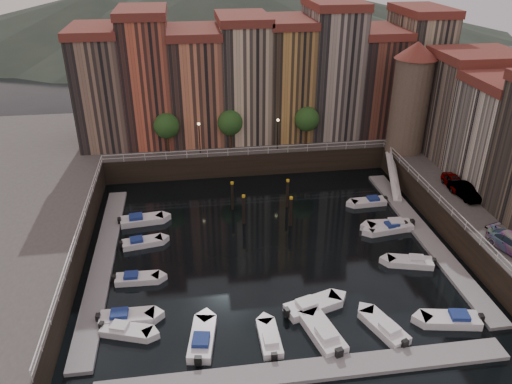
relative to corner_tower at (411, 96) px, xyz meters
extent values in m
plane|color=black|center=(-20.00, -14.50, -10.19)|extent=(200.00, 200.00, 0.00)
cube|color=black|center=(-20.00, 11.50, -8.69)|extent=(80.00, 20.00, 3.00)
cube|color=gray|center=(-36.20, -15.50, -10.02)|extent=(2.00, 28.00, 0.35)
cube|color=gray|center=(-3.80, -15.50, -10.02)|extent=(2.00, 28.00, 0.35)
cube|color=gray|center=(-20.00, -31.50, -10.02)|extent=(30.00, 2.00, 0.35)
cone|color=#2D382D|center=(-50.00, 95.50, -3.19)|extent=(80.00, 80.00, 14.00)
cone|color=#2D382D|center=(-15.00, 95.50, -1.19)|extent=(100.00, 100.00, 18.00)
cone|color=#2D382D|center=(20.00, 95.50, -4.19)|extent=(70.00, 70.00, 12.00)
cube|color=#826653|center=(-38.00, 9.00, -0.19)|extent=(6.00, 10.00, 14.00)
cube|color=brown|center=(-38.00, 9.00, 7.31)|extent=(6.30, 10.30, 1.00)
cube|color=#C2583D|center=(-32.10, 9.00, 0.81)|extent=(5.80, 10.00, 16.00)
cube|color=brown|center=(-32.10, 9.00, 9.31)|extent=(6.10, 10.30, 1.00)
cube|color=#CB7653|center=(-25.95, 9.00, -0.44)|extent=(6.50, 10.00, 13.50)
cube|color=brown|center=(-25.95, 9.00, 6.81)|extent=(6.80, 10.30, 1.00)
cube|color=beige|center=(-19.60, 9.00, 0.31)|extent=(6.20, 10.00, 15.00)
cube|color=brown|center=(-19.60, 9.00, 8.31)|extent=(6.50, 10.30, 1.00)
cube|color=#BC8A45|center=(-13.70, 9.00, 0.06)|extent=(5.60, 10.00, 14.50)
cube|color=brown|center=(-13.70, 9.00, 7.81)|extent=(5.90, 10.30, 1.00)
cube|color=#A49689|center=(-7.70, 9.00, 1.06)|extent=(6.40, 10.00, 16.50)
cube|color=brown|center=(-7.70, 9.00, 9.81)|extent=(6.70, 10.30, 1.00)
cube|color=brown|center=(-1.50, 9.00, -0.69)|extent=(6.00, 10.00, 13.00)
cube|color=brown|center=(-1.50, 9.00, 6.31)|extent=(6.30, 10.30, 1.00)
cube|color=tan|center=(4.45, 9.00, 0.56)|extent=(5.90, 10.00, 15.50)
cube|color=brown|center=(4.45, 9.00, 8.81)|extent=(6.20, 10.30, 1.00)
cube|color=#766859|center=(6.50, -2.50, -1.19)|extent=(9.00, 8.00, 12.00)
cube|color=brown|center=(6.50, -2.50, 5.31)|extent=(9.30, 8.30, 1.00)
cube|color=beige|center=(6.50, -10.50, -1.69)|extent=(9.00, 8.00, 11.00)
cylinder|color=#6B5B4C|center=(0.00, 0.00, -1.19)|extent=(4.60, 4.60, 12.00)
cone|color=brown|center=(0.00, 0.00, 5.61)|extent=(5.20, 5.20, 2.00)
cylinder|color=black|center=(-30.00, 3.70, -5.99)|extent=(0.30, 0.30, 2.40)
sphere|color=#1E4719|center=(-30.00, 3.70, -3.59)|extent=(3.20, 3.20, 3.20)
cylinder|color=black|center=(-22.00, 3.70, -5.99)|extent=(0.30, 0.30, 2.40)
sphere|color=#1E4719|center=(-22.00, 3.70, -3.59)|extent=(3.20, 3.20, 3.20)
cylinder|color=black|center=(-12.00, 3.70, -5.99)|extent=(0.30, 0.30, 2.40)
sphere|color=#1E4719|center=(-12.00, 3.70, -3.59)|extent=(3.20, 3.20, 3.20)
cylinder|color=black|center=(-26.00, 2.70, -5.19)|extent=(0.12, 0.12, 4.00)
sphere|color=#FFD88C|center=(-26.00, 2.70, -3.19)|extent=(0.36, 0.36, 0.36)
cylinder|color=black|center=(-16.00, 2.70, -5.19)|extent=(0.12, 0.12, 4.00)
sphere|color=#FFD88C|center=(-16.00, 2.70, -3.19)|extent=(0.36, 0.36, 0.36)
cube|color=white|center=(-20.00, 1.50, -6.24)|extent=(36.00, 0.08, 0.08)
cube|color=white|center=(-20.00, 1.50, -6.69)|extent=(36.00, 0.06, 0.06)
cube|color=white|center=(-2.00, -15.50, -6.24)|extent=(0.08, 34.00, 0.08)
cube|color=white|center=(-2.00, -15.50, -6.69)|extent=(0.06, 34.00, 0.06)
cube|color=white|center=(-38.00, -15.50, -6.24)|extent=(0.08, 34.00, 0.08)
cube|color=white|center=(-38.00, -15.50, -6.69)|extent=(0.06, 34.00, 0.06)
cube|color=white|center=(-2.90, -4.50, -8.44)|extent=(2.78, 8.26, 2.81)
cube|color=white|center=(-2.90, -4.50, -7.94)|extent=(1.93, 8.32, 3.65)
cylinder|color=black|center=(-22.01, -10.28, -8.69)|extent=(0.32, 0.32, 3.60)
cylinder|color=gold|center=(-22.01, -10.28, -6.84)|extent=(0.36, 0.36, 0.25)
cylinder|color=black|center=(-22.90, -7.02, -8.69)|extent=(0.32, 0.32, 3.60)
cylinder|color=gold|center=(-22.90, -7.02, -6.84)|extent=(0.36, 0.36, 0.25)
cylinder|color=black|center=(-17.12, -11.41, -8.69)|extent=(0.32, 0.32, 3.60)
cylinder|color=gold|center=(-17.12, -11.41, -6.84)|extent=(0.36, 0.36, 0.25)
cylinder|color=black|center=(-16.65, -7.29, -8.69)|extent=(0.32, 0.32, 3.60)
cylinder|color=gold|center=(-16.65, -7.29, -6.84)|extent=(0.36, 0.36, 0.25)
cube|color=silver|center=(-33.15, -25.71, -9.92)|extent=(4.26, 2.74, 0.68)
cube|color=silver|center=(-33.66, -25.53, -9.52)|extent=(1.55, 1.43, 0.45)
cube|color=black|center=(-35.11, -25.03, -9.70)|extent=(0.45, 0.53, 0.63)
cube|color=silver|center=(-33.21, -24.16, -9.90)|extent=(4.36, 1.74, 0.74)
cube|color=navy|center=(-33.81, -24.15, -9.45)|extent=(1.40, 1.20, 0.49)
cube|color=black|center=(-35.48, -24.12, -9.65)|extent=(0.35, 0.50, 0.69)
cube|color=silver|center=(-32.75, -19.00, -9.93)|extent=(3.91, 1.61, 0.66)
cube|color=navy|center=(-33.28, -18.99, -9.54)|extent=(1.26, 1.09, 0.44)
cube|color=black|center=(-34.77, -18.94, -9.71)|extent=(0.32, 0.45, 0.61)
cube|color=silver|center=(-32.66, -13.02, -9.92)|extent=(4.15, 2.17, 0.67)
cube|color=navy|center=(-33.19, -13.11, -9.52)|extent=(1.42, 1.27, 0.45)
cube|color=black|center=(-34.70, -13.36, -9.70)|extent=(0.39, 0.50, 0.63)
cube|color=silver|center=(-32.93, -8.57, -9.89)|extent=(4.68, 2.24, 0.77)
cube|color=navy|center=(-33.55, -8.64, -9.42)|extent=(1.57, 1.39, 0.51)
cube|color=black|center=(-35.28, -8.84, -9.63)|extent=(0.41, 0.55, 0.72)
cube|color=silver|center=(-7.45, -28.16, -9.88)|extent=(4.79, 2.53, 0.78)
cube|color=navy|center=(-6.84, -28.27, -9.42)|extent=(1.64, 1.48, 0.52)
cube|color=black|center=(-5.11, -28.58, -9.62)|extent=(0.45, 0.57, 0.72)
cube|color=silver|center=(-7.35, -20.09, -9.91)|extent=(4.44, 2.65, 0.71)
cube|color=silver|center=(-6.80, -20.24, -9.48)|extent=(1.58, 1.44, 0.47)
cube|color=black|center=(-5.25, -20.66, -9.67)|extent=(0.44, 0.54, 0.66)
cube|color=silver|center=(-7.31, -14.05, -9.91)|extent=(4.32, 2.16, 0.71)
cube|color=navy|center=(-6.75, -13.97, -9.49)|extent=(1.46, 1.30, 0.47)
cube|color=black|center=(-5.17, -13.75, -9.68)|extent=(0.39, 0.51, 0.66)
cube|color=silver|center=(-6.80, -13.60, -9.88)|extent=(4.73, 2.01, 0.79)
cube|color=silver|center=(-6.17, -13.63, -9.40)|extent=(1.54, 1.34, 0.53)
cube|color=black|center=(-4.37, -13.72, -9.61)|extent=(0.39, 0.55, 0.74)
cube|color=silver|center=(-7.19, -8.07, -9.92)|extent=(4.03, 1.70, 0.68)
cube|color=navy|center=(-6.65, -8.05, -9.52)|extent=(1.31, 1.14, 0.45)
cube|color=black|center=(-5.12, -7.98, -9.70)|extent=(0.33, 0.46, 0.63)
cube|color=silver|center=(-27.32, -27.45, -9.88)|extent=(2.53, 4.86, 0.79)
cube|color=navy|center=(-27.43, -28.07, -9.41)|extent=(1.49, 1.66, 0.53)
cube|color=black|center=(-27.73, -29.83, -9.62)|extent=(0.58, 0.45, 0.74)
cube|color=silver|center=(-22.21, -28.08, -9.93)|extent=(1.55, 3.95, 0.67)
cube|color=silver|center=(-22.21, -28.62, -9.52)|extent=(1.08, 1.26, 0.45)
cube|color=black|center=(-22.20, -30.14, -9.70)|extent=(0.45, 0.32, 0.63)
cube|color=silver|center=(-18.06, -28.09, -9.86)|extent=(3.00, 5.28, 0.85)
cube|color=silver|center=(-17.91, -28.75, -9.35)|extent=(1.68, 1.85, 0.56)
cube|color=black|center=(-17.47, -30.62, -9.57)|extent=(0.64, 0.51, 0.79)
cube|color=silver|center=(-13.07, -28.20, -9.90)|extent=(3.12, 4.70, 0.75)
cube|color=silver|center=(-12.86, -28.76, -9.45)|extent=(1.61, 1.73, 0.50)
cube|color=black|center=(-12.27, -30.35, -9.65)|extent=(0.59, 0.50, 0.70)
imported|color=gray|center=(1.13, -11.08, -6.51)|extent=(1.93, 4.15, 1.37)
imported|color=gray|center=(1.19, -13.26, -6.49)|extent=(1.97, 4.41, 1.41)
cube|color=silver|center=(-17.99, -24.94, -9.87)|extent=(5.09, 3.17, 0.81)
cube|color=silver|center=(-18.61, -25.14, -9.38)|extent=(1.83, 1.69, 0.54)
cube|color=black|center=(-20.37, -25.68, -9.60)|extent=(0.52, 0.63, 0.76)
camera|label=1|loc=(-27.34, -56.46, 17.71)|focal=35.00mm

